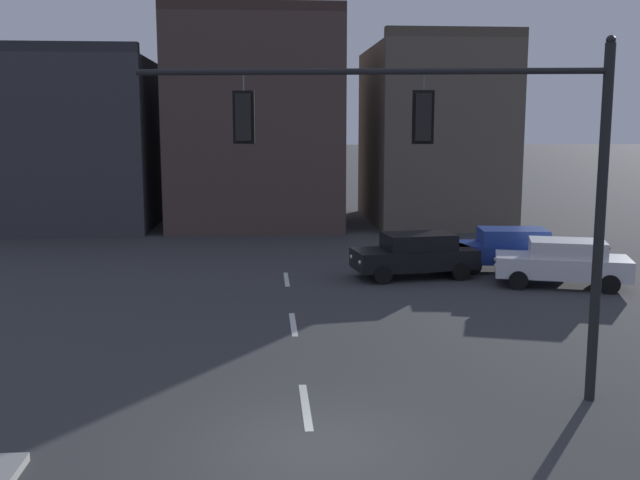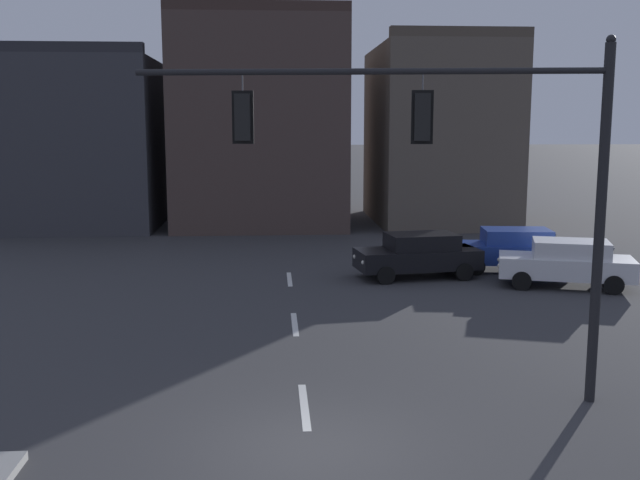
{
  "view_description": "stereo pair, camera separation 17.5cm",
  "coord_description": "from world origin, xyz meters",
  "px_view_note": "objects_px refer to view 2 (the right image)",
  "views": [
    {
      "loc": [
        -0.76,
        -11.6,
        5.46
      ],
      "look_at": [
        0.46,
        4.22,
        2.96
      ],
      "focal_mm": 40.87,
      "sensor_mm": 36.0,
      "label": 1
    },
    {
      "loc": [
        -0.59,
        -11.61,
        5.46
      ],
      "look_at": [
        0.46,
        4.22,
        2.96
      ],
      "focal_mm": 40.87,
      "sensor_mm": 36.0,
      "label": 2
    }
  ],
  "objects_px": {
    "car_lot_middle": "(567,262)",
    "car_lot_nearside": "(513,249)",
    "signal_mast_near_side": "(463,157)",
    "car_lot_farside": "(419,254)"
  },
  "relations": [
    {
      "from": "car_lot_middle",
      "to": "car_lot_nearside",
      "type": "bearing_deg",
      "value": 107.98
    },
    {
      "from": "signal_mast_near_side",
      "to": "car_lot_farside",
      "type": "distance_m",
      "value": 12.51
    },
    {
      "from": "signal_mast_near_side",
      "to": "car_lot_nearside",
      "type": "relative_size",
      "value": 1.96
    },
    {
      "from": "car_lot_farside",
      "to": "car_lot_nearside",
      "type": "bearing_deg",
      "value": 14.12
    },
    {
      "from": "signal_mast_near_side",
      "to": "car_lot_middle",
      "type": "distance_m",
      "value": 12.38
    },
    {
      "from": "car_lot_nearside",
      "to": "car_lot_middle",
      "type": "bearing_deg",
      "value": -72.02
    },
    {
      "from": "car_lot_nearside",
      "to": "car_lot_middle",
      "type": "distance_m",
      "value": 2.98
    },
    {
      "from": "signal_mast_near_side",
      "to": "car_lot_farside",
      "type": "relative_size",
      "value": 1.95
    },
    {
      "from": "car_lot_nearside",
      "to": "car_lot_farside",
      "type": "xyz_separation_m",
      "value": [
        -3.81,
        -0.96,
        0.0
      ]
    },
    {
      "from": "car_lot_nearside",
      "to": "car_lot_farside",
      "type": "bearing_deg",
      "value": -165.88
    }
  ]
}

